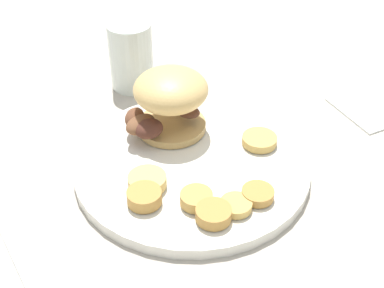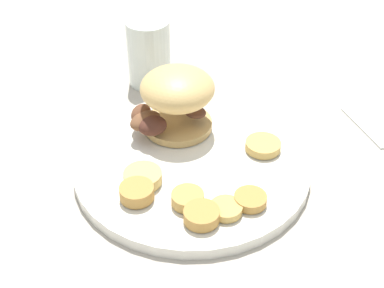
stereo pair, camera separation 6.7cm
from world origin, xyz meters
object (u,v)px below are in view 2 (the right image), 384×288
dinner_plate (192,164)px  fork (13,252)px  drinking_glass (149,53)px  sandwich (174,97)px

dinner_plate → fork: bearing=-140.6°
dinner_plate → drinking_glass: 0.23m
sandwich → dinner_plate: bearing=-67.5°
sandwich → drinking_glass: 0.16m
fork → drinking_glass: bearing=73.9°
dinner_plate → drinking_glass: (-0.08, 0.21, 0.04)m
sandwich → drinking_glass: size_ratio=1.11×
sandwich → drinking_glass: (-0.05, 0.15, -0.01)m
dinner_plate → fork: (-0.19, -0.15, -0.01)m
dinner_plate → fork: 0.24m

